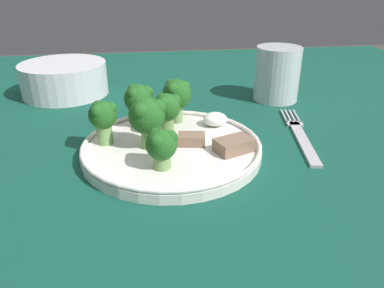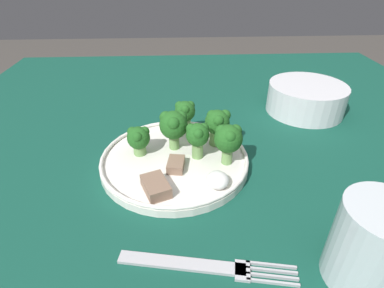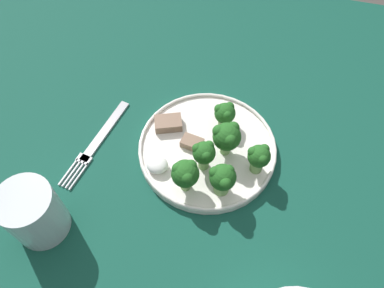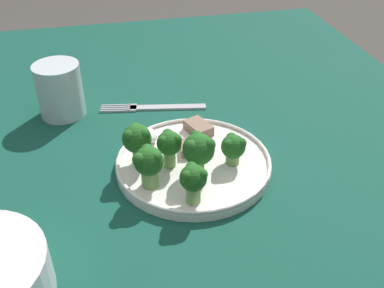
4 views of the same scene
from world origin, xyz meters
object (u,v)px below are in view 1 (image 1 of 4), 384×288
object	(u,v)px
fork	(300,135)
drinking_glass	(277,77)
cream_bowl	(64,80)
dinner_plate	(172,148)

from	to	relation	value
fork	drinking_glass	bearing A→B (deg)	83.57
cream_bowl	dinner_plate	bearing A→B (deg)	-57.21
cream_bowl	drinking_glass	distance (m)	0.39
drinking_glass	dinner_plate	bearing A→B (deg)	-136.97
dinner_plate	cream_bowl	bearing A→B (deg)	122.79
dinner_plate	fork	bearing A→B (deg)	9.53
dinner_plate	drinking_glass	distance (m)	0.28
fork	cream_bowl	world-z (taller)	cream_bowl
fork	dinner_plate	bearing A→B (deg)	-170.47
fork	drinking_glass	xyz separation A→B (m)	(0.02, 0.16, 0.04)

